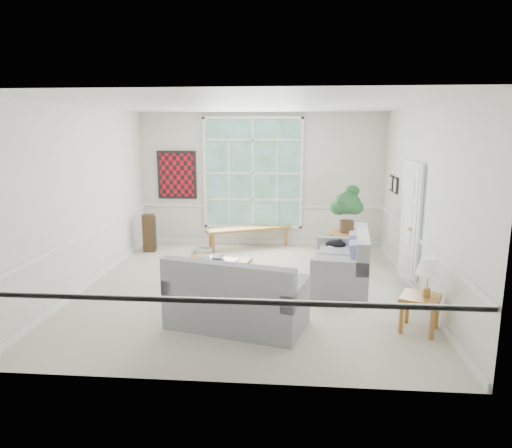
{
  "coord_description": "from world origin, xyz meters",
  "views": [
    {
      "loc": [
        0.72,
        -7.33,
        2.61
      ],
      "look_at": [
        0.1,
        0.2,
        1.05
      ],
      "focal_mm": 32.0,
      "sensor_mm": 36.0,
      "label": 1
    }
  ],
  "objects_px": {
    "loveseat_right": "(340,258)",
    "loveseat_front": "(237,291)",
    "coffee_table": "(218,271)",
    "end_table": "(346,245)",
    "side_table": "(419,313)"
  },
  "relations": [
    {
      "from": "end_table",
      "to": "loveseat_right",
      "type": "bearing_deg",
      "value": -99.69
    },
    {
      "from": "loveseat_front",
      "to": "coffee_table",
      "type": "distance_m",
      "value": 1.86
    },
    {
      "from": "loveseat_front",
      "to": "side_table",
      "type": "height_order",
      "value": "loveseat_front"
    },
    {
      "from": "loveseat_right",
      "to": "loveseat_front",
      "type": "distance_m",
      "value": 2.38
    },
    {
      "from": "coffee_table",
      "to": "side_table",
      "type": "distance_m",
      "value": 3.44
    },
    {
      "from": "loveseat_right",
      "to": "loveseat_front",
      "type": "height_order",
      "value": "loveseat_front"
    },
    {
      "from": "loveseat_right",
      "to": "end_table",
      "type": "height_order",
      "value": "loveseat_right"
    },
    {
      "from": "coffee_table",
      "to": "side_table",
      "type": "height_order",
      "value": "side_table"
    },
    {
      "from": "loveseat_right",
      "to": "loveseat_front",
      "type": "bearing_deg",
      "value": -123.94
    },
    {
      "from": "loveseat_front",
      "to": "side_table",
      "type": "distance_m",
      "value": 2.42
    },
    {
      "from": "loveseat_front",
      "to": "loveseat_right",
      "type": "bearing_deg",
      "value": 64.34
    },
    {
      "from": "loveseat_right",
      "to": "end_table",
      "type": "xyz_separation_m",
      "value": [
        0.29,
        1.68,
        -0.19
      ]
    },
    {
      "from": "loveseat_right",
      "to": "coffee_table",
      "type": "height_order",
      "value": "loveseat_right"
    },
    {
      "from": "coffee_table",
      "to": "end_table",
      "type": "xyz_separation_m",
      "value": [
        2.4,
        1.73,
        0.08
      ]
    },
    {
      "from": "loveseat_right",
      "to": "end_table",
      "type": "distance_m",
      "value": 1.72
    }
  ]
}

